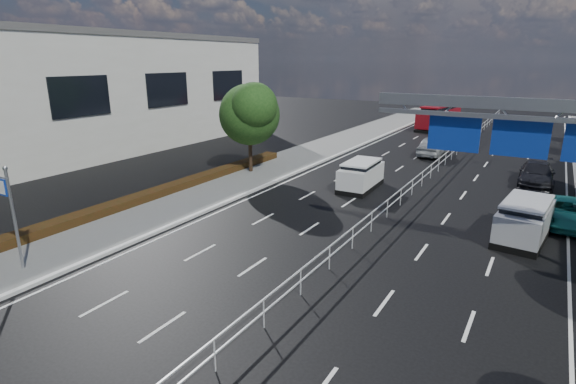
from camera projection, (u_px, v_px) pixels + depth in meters
The scene contains 16 objects.
ground at pixel (233, 355), 12.92m from camera, with size 160.00×160.00×0.00m, color black.
sidewalk_near at pixel (10, 264), 18.50m from camera, with size 5.00×140.00×0.14m, color slate.
kerb_near at pixel (46, 279), 17.28m from camera, with size 0.25×140.00×0.15m, color silver.
median_fence at pixel (429, 173), 31.36m from camera, with size 0.05×85.00×1.02m.
hedge_near at pixel (87, 215), 23.42m from camera, with size 1.00×36.00×0.44m, color black.
toilet_sign at pixel (5, 200), 17.41m from camera, with size 1.62×0.18×4.34m.
overhead_gantry at pixel (544, 133), 16.36m from camera, with size 10.24×0.38×7.45m.
near_building at pixel (88, 95), 40.96m from camera, with size 12.00×38.00×10.00m, color beige.
near_tree_back at pixel (250, 111), 32.27m from camera, with size 4.84×4.51×6.69m.
white_minivan at pixel (361, 175), 29.31m from camera, with size 1.96×4.31×1.85m.
red_bus at pixel (439, 116), 54.77m from camera, with size 3.47×9.76×2.85m.
near_car_silver at pixel (432, 146), 39.58m from camera, with size 2.00×4.97×1.69m, color #A8ACB0.
near_car_dark at pixel (445, 122), 54.64m from camera, with size 1.66×4.75×1.56m, color black.
silver_minivan at pixel (525, 220), 21.06m from camera, with size 2.42×4.76×1.90m.
parked_car_teal at pixel (568, 212), 22.95m from camera, with size 2.18×4.72×1.31m, color #1A7576.
parked_car_dark at pixel (537, 174), 30.21m from camera, with size 2.13×5.25×1.52m, color black.
Camera 1 is at (6.96, -8.73, 8.18)m, focal length 28.00 mm.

